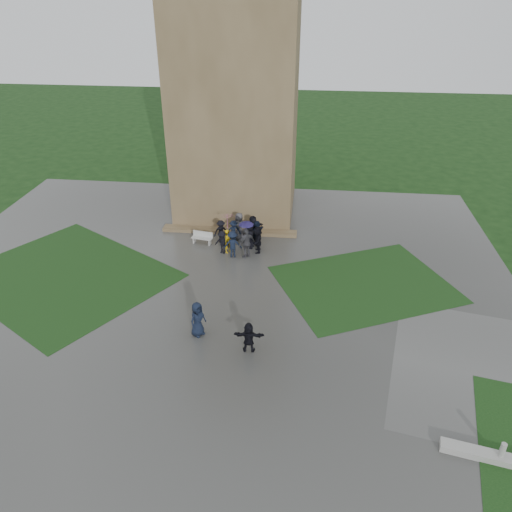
# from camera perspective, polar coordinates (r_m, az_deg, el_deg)

# --- Properties ---
(ground) EXTENTS (120.00, 120.00, 0.00)m
(ground) POSITION_cam_1_polar(r_m,az_deg,el_deg) (24.69, -6.87, -8.32)
(ground) COLOR black
(plaza) EXTENTS (34.00, 34.00, 0.02)m
(plaza) POSITION_cam_1_polar(r_m,az_deg,el_deg) (26.26, -5.94, -5.67)
(plaza) COLOR #373735
(plaza) RESTS_ON ground
(lawn_inset_left) EXTENTS (14.10, 13.46, 0.01)m
(lawn_inset_left) POSITION_cam_1_polar(r_m,az_deg,el_deg) (30.57, -20.98, -2.18)
(lawn_inset_left) COLOR black
(lawn_inset_left) RESTS_ON plaza
(lawn_inset_right) EXTENTS (11.12, 10.15, 0.01)m
(lawn_inset_right) POSITION_cam_1_polar(r_m,az_deg,el_deg) (28.48, 12.32, -3.17)
(lawn_inset_right) COLOR black
(lawn_inset_right) RESTS_ON plaza
(tower) EXTENTS (8.00, 8.00, 18.00)m
(tower) POSITION_cam_1_polar(r_m,az_deg,el_deg) (34.88, -2.26, 19.36)
(tower) COLOR brown
(tower) RESTS_ON ground
(tower_plinth) EXTENTS (9.00, 0.80, 0.22)m
(tower_plinth) POSITION_cam_1_polar(r_m,az_deg,el_deg) (33.48, -3.04, 2.88)
(tower_plinth) COLOR brown
(tower_plinth) RESTS_ON plaza
(bench) EXTENTS (1.40, 0.67, 0.78)m
(bench) POSITION_cam_1_polar(r_m,az_deg,el_deg) (32.11, -6.16, 2.12)
(bench) COLOR #B1B1AC
(bench) RESTS_ON plaza
(visitor_cluster) EXTENTS (3.46, 3.66, 2.57)m
(visitor_cluster) POSITION_cam_1_polar(r_m,az_deg,el_deg) (31.05, -1.54, 2.53)
(visitor_cluster) COLOR black
(visitor_cluster) RESTS_ON plaza
(pedestrian_mid) EXTENTS (0.98, 1.06, 1.79)m
(pedestrian_mid) POSITION_cam_1_polar(r_m,az_deg,el_deg) (23.80, -6.70, -7.17)
(pedestrian_mid) COLOR black
(pedestrian_mid) RESTS_ON plaza
(pedestrian_near) EXTENTS (1.41, 0.54, 1.51)m
(pedestrian_near) POSITION_cam_1_polar(r_m,az_deg,el_deg) (22.79, -0.84, -9.28)
(pedestrian_near) COLOR black
(pedestrian_near) RESTS_ON plaza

